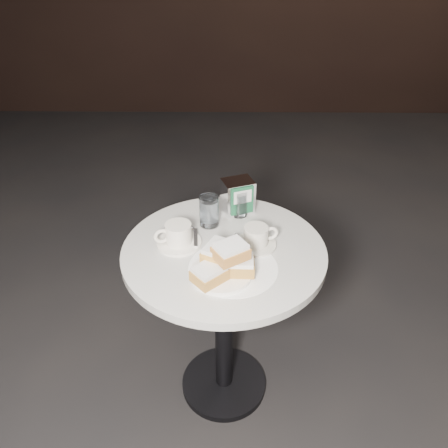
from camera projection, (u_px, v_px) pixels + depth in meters
ground at (224, 384)px, 1.91m from camera, size 7.00×7.00×0.00m
cafe_table at (224, 291)px, 1.60m from camera, size 0.70×0.70×0.74m
sugar_spill at (233, 268)px, 1.40m from camera, size 0.33×0.33×0.00m
beignet_plate at (223, 264)px, 1.34m from camera, size 0.26×0.26×0.13m
coffee_cup_left at (178, 236)px, 1.49m from camera, size 0.20×0.20×0.08m
coffee_cup_right at (256, 238)px, 1.49m from camera, size 0.17×0.17×0.07m
water_glass_left at (209, 211)px, 1.58m from camera, size 0.08×0.08×0.12m
water_glass_right at (239, 203)px, 1.64m from camera, size 0.09×0.09×0.11m
napkin_dispenser at (238, 196)px, 1.66m from camera, size 0.14×0.12×0.13m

